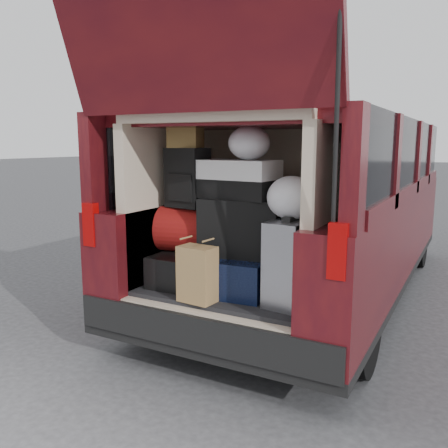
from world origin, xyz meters
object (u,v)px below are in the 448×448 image
at_px(black_soft_case, 242,227).
at_px(backpack, 187,178).
at_px(twotone_duffel, 235,179).
at_px(silver_roller, 290,263).
at_px(red_duffel, 194,230).
at_px(black_hardshell, 190,268).
at_px(kraft_bag, 197,274).
at_px(navy_hardshell, 239,272).

relative_size(black_soft_case, backpack, 1.29).
bearing_deg(backpack, twotone_duffel, 13.77).
height_order(silver_roller, red_duffel, red_duffel).
height_order(black_hardshell, red_duffel, red_duffel).
bearing_deg(kraft_bag, black_hardshell, 134.61).
height_order(silver_roller, backpack, backpack).
distance_m(black_hardshell, navy_hardshell, 0.40).
relative_size(kraft_bag, twotone_duffel, 0.63).
bearing_deg(silver_roller, red_duffel, 175.71).
relative_size(kraft_bag, backpack, 0.86).
distance_m(silver_roller, twotone_duffel, 0.71).
xyz_separation_m(red_duffel, black_soft_case, (0.40, 0.00, 0.05)).
height_order(kraft_bag, black_soft_case, black_soft_case).
bearing_deg(navy_hardshell, backpack, 175.04).
bearing_deg(twotone_duffel, navy_hardshell, -26.14).
distance_m(kraft_bag, black_soft_case, 0.48).
distance_m(kraft_bag, backpack, 0.75).
distance_m(navy_hardshell, kraft_bag, 0.38).
relative_size(black_hardshell, navy_hardshell, 0.99).
bearing_deg(black_soft_case, kraft_bag, -119.64).
height_order(black_hardshell, black_soft_case, black_soft_case).
height_order(black_hardshell, backpack, backpack).
bearing_deg(twotone_duffel, backpack, -170.46).
bearing_deg(silver_roller, twotone_duffel, 167.87).
distance_m(silver_roller, kraft_bag, 0.60).
bearing_deg(black_hardshell, twotone_duffel, 8.29).
xyz_separation_m(black_hardshell, backpack, (-0.03, 0.02, 0.66)).
bearing_deg(black_hardshell, black_soft_case, 5.19).
relative_size(red_duffel, backpack, 1.20).
distance_m(black_hardshell, backpack, 0.66).
bearing_deg(silver_roller, black_hardshell, 178.65).
bearing_deg(black_hardshell, red_duffel, 71.38).
bearing_deg(kraft_bag, black_soft_case, 74.39).
distance_m(black_hardshell, twotone_duffel, 0.75).
relative_size(navy_hardshell, red_duffel, 1.13).
bearing_deg(twotone_duffel, red_duffel, -172.73).
relative_size(black_soft_case, twotone_duffel, 0.95).
xyz_separation_m(silver_roller, black_soft_case, (-0.41, 0.13, 0.18)).
xyz_separation_m(navy_hardshell, silver_roller, (0.42, -0.12, 0.15)).
height_order(navy_hardshell, silver_roller, silver_roller).
height_order(navy_hardshell, red_duffel, red_duffel).
xyz_separation_m(silver_roller, backpack, (-0.84, 0.12, 0.50)).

